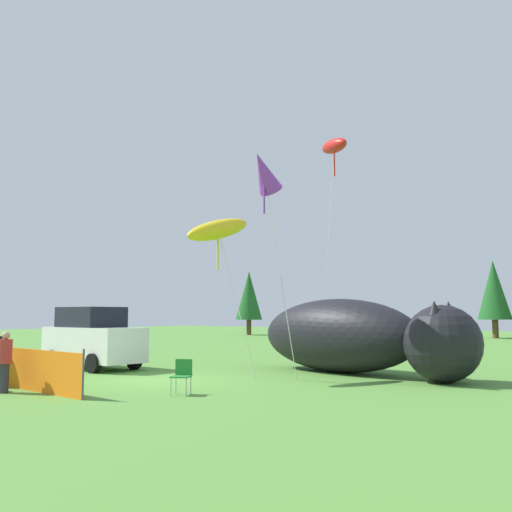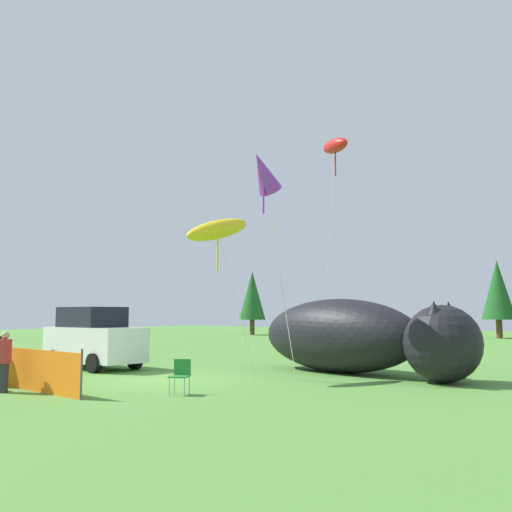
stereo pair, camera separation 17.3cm
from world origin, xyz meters
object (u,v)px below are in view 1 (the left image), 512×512
(parked_car, at_px, (93,339))
(kite_yellow_hero, at_px, (218,230))
(kite_purple_delta, at_px, (264,173))
(spectator_in_green_shirt, at_px, (5,359))
(inflatable_cat, at_px, (355,339))
(kite_red_lizard, at_px, (334,147))
(folding_chair, at_px, (182,373))

(parked_car, relative_size, kite_yellow_hero, 0.79)
(kite_purple_delta, bearing_deg, spectator_in_green_shirt, -122.59)
(spectator_in_green_shirt, bearing_deg, kite_purple_delta, 57.41)
(inflatable_cat, height_order, spectator_in_green_shirt, inflatable_cat)
(kite_red_lizard, relative_size, kite_yellow_hero, 1.76)
(kite_red_lizard, bearing_deg, kite_purple_delta, -77.63)
(inflatable_cat, bearing_deg, parked_car, -141.87)
(spectator_in_green_shirt, bearing_deg, kite_yellow_hero, 68.11)
(parked_car, distance_m, inflatable_cat, 9.62)
(folding_chair, height_order, kite_yellow_hero, kite_yellow_hero)
(kite_red_lizard, bearing_deg, inflatable_cat, -50.39)
(inflatable_cat, height_order, kite_purple_delta, kite_purple_delta)
(parked_car, height_order, kite_red_lizard, kite_red_lizard)
(folding_chair, distance_m, kite_red_lizard, 13.25)
(parked_car, distance_m, kite_red_lizard, 12.43)
(folding_chair, bearing_deg, spectator_in_green_shirt, -82.88)
(folding_chair, height_order, inflatable_cat, inflatable_cat)
(parked_car, bearing_deg, kite_red_lizard, 51.93)
(spectator_in_green_shirt, bearing_deg, kite_red_lizard, 79.48)
(spectator_in_green_shirt, xyz_separation_m, kite_purple_delta, (3.84, 6.01, 5.50))
(spectator_in_green_shirt, bearing_deg, inflatable_cat, 63.82)
(inflatable_cat, bearing_deg, spectator_in_green_shirt, -105.55)
(kite_yellow_hero, bearing_deg, parked_car, -177.10)
(parked_car, distance_m, folding_chair, 7.98)
(parked_car, xyz_separation_m, folding_chair, (7.50, -2.65, -0.59))
(folding_chair, relative_size, kite_purple_delta, 0.12)
(spectator_in_green_shirt, height_order, kite_purple_delta, kite_purple_delta)
(parked_car, bearing_deg, kite_yellow_hero, 4.29)
(folding_chair, relative_size, inflatable_cat, 0.10)
(inflatable_cat, xyz_separation_m, spectator_in_green_shirt, (-4.81, -9.78, -0.32))
(spectator_in_green_shirt, xyz_separation_m, kite_red_lizard, (2.36, 12.74, 8.18))
(folding_chair, xyz_separation_m, kite_red_lizard, (-1.41, 10.05, 8.51))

